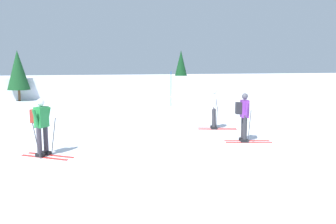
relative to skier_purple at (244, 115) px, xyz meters
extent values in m
plane|color=silver|center=(-3.13, 1.73, -0.96)|extent=(120.00, 120.00, 0.00)
cube|color=silver|center=(-3.13, 21.76, -0.12)|extent=(80.00, 7.70, 1.68)
cube|color=red|center=(0.20, 0.09, -0.95)|extent=(1.56, 0.53, 0.02)
cube|color=red|center=(0.13, -0.18, -0.95)|extent=(1.56, 0.53, 0.02)
cube|color=black|center=(0.06, 0.13, -0.89)|extent=(0.28, 0.19, 0.10)
cube|color=black|center=(-0.02, -0.14, -0.89)|extent=(0.28, 0.19, 0.10)
cylinder|color=#2D2D33|center=(0.06, 0.13, -0.41)|extent=(0.14, 0.14, 0.85)
cylinder|color=#2D2D33|center=(-0.02, -0.14, -0.41)|extent=(0.14, 0.14, 0.85)
cube|color=purple|center=(0.02, -0.01, 0.21)|extent=(0.34, 0.43, 0.60)
cylinder|color=purple|center=(0.11, 0.23, 0.20)|extent=(0.16, 0.27, 0.55)
cylinder|color=purple|center=(-0.03, -0.25, 0.20)|extent=(0.16, 0.27, 0.55)
sphere|color=#4C4C56|center=(0.02, -0.01, 0.64)|extent=(0.22, 0.22, 0.22)
cylinder|color=#38383D|center=(0.21, 0.29, -0.37)|extent=(0.11, 0.32, 1.19)
cylinder|color=#38383D|center=(0.02, -0.36, -0.37)|extent=(0.11, 0.32, 1.19)
cube|color=#232328|center=(-0.18, 0.05, 0.23)|extent=(0.25, 0.32, 0.40)
cube|color=red|center=(-6.39, 0.06, -0.95)|extent=(1.32, 1.05, 0.02)
cube|color=red|center=(-6.56, -0.16, -0.95)|extent=(1.32, 1.05, 0.02)
cube|color=black|center=(-6.51, 0.16, -0.89)|extent=(0.28, 0.25, 0.10)
cube|color=black|center=(-6.68, -0.07, -0.89)|extent=(0.28, 0.25, 0.10)
cylinder|color=#38333D|center=(-6.51, 0.16, -0.41)|extent=(0.14, 0.14, 0.85)
cylinder|color=#38333D|center=(-6.68, -0.07, -0.41)|extent=(0.14, 0.14, 0.85)
cube|color=#23843D|center=(-6.59, 0.04, 0.21)|extent=(0.42, 0.45, 0.60)
cylinder|color=#23843D|center=(-6.42, 0.23, 0.20)|extent=(0.23, 0.26, 0.55)
cylinder|color=#23843D|center=(-6.73, -0.17, 0.20)|extent=(0.23, 0.26, 0.55)
sphere|color=silver|center=(-6.59, 0.04, 0.64)|extent=(0.22, 0.22, 0.22)
cylinder|color=#38383D|center=(-6.29, 0.27, -0.41)|extent=(0.18, 0.23, 1.09)
cylinder|color=#38383D|center=(-6.73, -0.31, -0.41)|extent=(0.18, 0.23, 1.09)
cube|color=maroon|center=(-6.76, 0.17, 0.23)|extent=(0.31, 0.33, 0.40)
cube|color=red|center=(0.25, 2.64, -0.95)|extent=(1.53, 0.65, 0.02)
cube|color=red|center=(0.15, 2.38, -0.95)|extent=(1.53, 0.65, 0.02)
cube|color=black|center=(0.11, 2.69, -0.89)|extent=(0.29, 0.20, 0.10)
cube|color=black|center=(0.01, 2.43, -0.89)|extent=(0.29, 0.20, 0.10)
cylinder|color=#2D2D33|center=(0.11, 2.69, -0.41)|extent=(0.14, 0.14, 0.85)
cylinder|color=#2D2D33|center=(0.01, 2.43, -0.41)|extent=(0.14, 0.14, 0.85)
cube|color=white|center=(0.06, 2.56, 0.21)|extent=(0.36, 0.44, 0.60)
cylinder|color=white|center=(0.17, 2.79, 0.20)|extent=(0.17, 0.27, 0.55)
cylinder|color=white|center=(-0.01, 2.32, 0.20)|extent=(0.17, 0.27, 0.55)
sphere|color=silver|center=(0.06, 2.56, 0.64)|extent=(0.22, 0.22, 0.22)
cylinder|color=#38383D|center=(0.27, 2.82, -0.45)|extent=(0.15, 0.36, 1.03)
cylinder|color=#38383D|center=(0.04, 2.23, -0.45)|extent=(0.15, 0.36, 1.03)
cube|color=#B7B2A3|center=(-0.14, 2.63, 0.23)|extent=(0.27, 0.33, 0.40)
cylinder|color=#1E56AD|center=(0.84, 10.87, 0.19)|extent=(0.04, 0.04, 2.28)
cylinder|color=#513823|center=(-9.00, 17.34, -0.53)|extent=(0.18, 0.18, 0.85)
cone|color=#14421E|center=(-9.00, 17.34, 1.36)|extent=(1.62, 1.62, 2.93)
cylinder|color=#513823|center=(4.89, 20.39, -0.56)|extent=(0.27, 0.27, 0.78)
cone|color=#0F3819|center=(4.89, 20.39, 1.47)|extent=(1.56, 1.56, 3.28)
camera|label=1|loc=(-6.02, -10.47, 1.70)|focal=36.80mm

